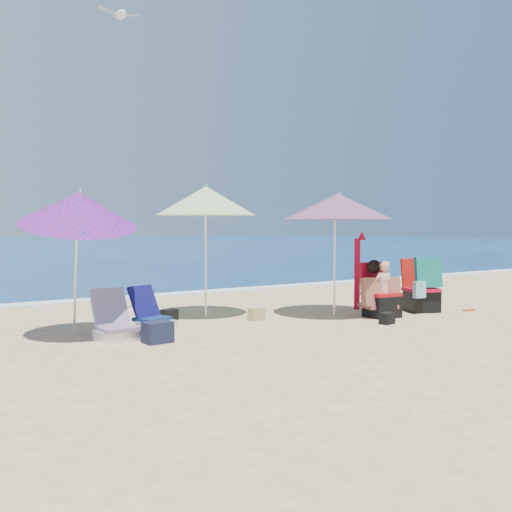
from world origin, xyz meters
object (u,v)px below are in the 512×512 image
chair_navy (153,318)px  person_center (381,290)px  furled_umbrella (358,266)px  umbrella_turquoise (338,207)px  umbrella_striped (206,201)px  camp_chair_left (381,301)px  camp_chair_right (422,292)px  seagull (121,15)px  umbrella_blue (79,209)px  chair_rainbow (115,327)px

chair_navy → person_center: 3.97m
chair_navy → furled_umbrella: bearing=-1.5°
umbrella_turquoise → umbrella_striped: umbrella_striped is taller
camp_chair_left → person_center: size_ratio=0.95×
furled_umbrella → camp_chair_left: furled_umbrella is taller
chair_navy → camp_chair_right: 5.06m
chair_navy → umbrella_turquoise: bearing=-9.3°
umbrella_striped → seagull: (-1.39, 0.31, 3.01)m
umbrella_blue → chair_rainbow: (0.37, -0.39, -1.66)m
umbrella_striped → camp_chair_left: 3.54m
umbrella_striped → umbrella_blue: size_ratio=1.03×
umbrella_blue → person_center: 5.22m
furled_umbrella → chair_rainbow: furled_umbrella is taller
chair_rainbow → umbrella_blue: bearing=133.4°
furled_umbrella → umbrella_blue: bearing=179.8°
seagull → camp_chair_right: bearing=-21.4°
camp_chair_right → umbrella_turquoise: bearing=164.5°
camp_chair_right → umbrella_blue: bearing=171.5°
umbrella_blue → person_center: bearing=-11.5°
umbrella_striped → furled_umbrella: (2.88, -0.77, -1.21)m
furled_umbrella → camp_chair_left: size_ratio=1.58×
person_center → chair_navy: bearing=163.9°
seagull → umbrella_turquoise: bearing=-24.1°
chair_rainbow → person_center: (4.57, -0.61, 0.30)m
umbrella_striped → seagull: bearing=167.5°
furled_umbrella → camp_chair_left: (-0.31, -0.91, -0.54)m
umbrella_blue → person_center: (4.94, -1.00, -1.36)m
furled_umbrella → seagull: (-4.28, 1.08, 4.23)m
umbrella_turquoise → person_center: 1.65m
umbrella_striped → person_center: (2.51, -1.76, -1.55)m
camp_chair_left → person_center: (-0.07, -0.08, 0.20)m
umbrella_blue → camp_chair_right: (6.10, -0.91, -1.47)m
furled_umbrella → person_center: (-0.38, -0.99, -0.34)m
umbrella_striped → chair_navy: 2.36m
camp_chair_left → seagull: seagull is taller
umbrella_blue → seagull: 3.54m
umbrella_striped → chair_navy: size_ratio=3.01×
umbrella_blue → camp_chair_left: umbrella_blue is taller
seagull → chair_navy: bearing=-84.4°
camp_chair_right → person_center: bearing=-175.4°
camp_chair_left → umbrella_blue: bearing=169.6°
umbrella_turquoise → seagull: bearing=155.9°
chair_navy → person_center: (3.80, -1.10, 0.31)m
camp_chair_left → seagull: bearing=153.4°
umbrella_turquoise → person_center: bearing=-46.8°
umbrella_turquoise → person_center: (0.52, -0.56, -1.46)m
seagull → chair_rainbow: bearing=-114.8°
camp_chair_right → furled_umbrella: bearing=131.1°
umbrella_blue → camp_chair_right: umbrella_blue is taller
umbrella_turquoise → camp_chair_right: (1.68, -0.47, -1.57)m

